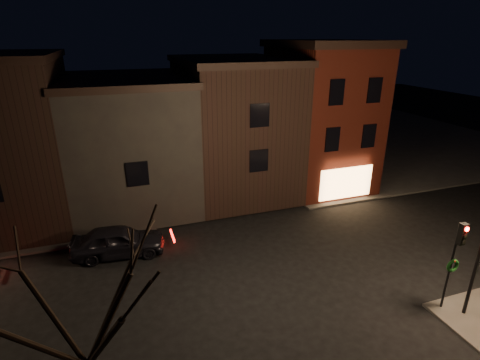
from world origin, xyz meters
name	(u,v)px	position (x,y,z in m)	size (l,w,h in m)	color
ground	(270,265)	(0.00, 0.00, 0.00)	(120.00, 120.00, 0.00)	black
sidewalk_far_right	(362,137)	(20.00, 20.00, 0.06)	(30.00, 30.00, 0.12)	#2D2B28
corner_building	(320,114)	(8.00, 9.47, 5.40)	(6.50, 8.50, 10.50)	#4F170E
row_building_a	(233,125)	(1.50, 10.50, 4.83)	(7.30, 10.30, 9.40)	black
row_building_b	(130,141)	(-5.75, 10.50, 4.33)	(7.80, 10.30, 8.40)	black
row_building_c	(5,139)	(-13.00, 10.50, 5.08)	(7.30, 10.30, 9.90)	black
traffic_signal	(456,253)	(5.60, -5.51, 2.81)	(0.58, 0.38, 4.05)	black
bare_tree_left	(74,294)	(-8.00, -7.00, 5.43)	(5.60, 5.60, 7.50)	black
parked_car_a	(118,241)	(-7.17, 3.50, 0.81)	(1.91, 4.75, 1.62)	black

